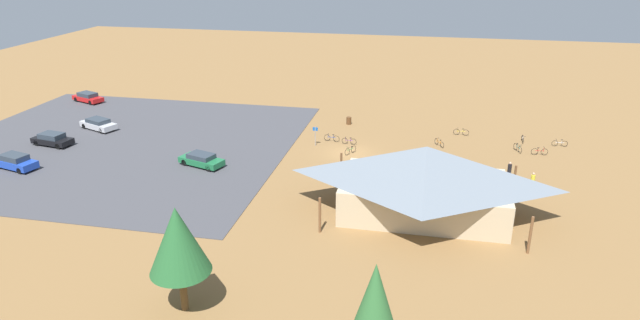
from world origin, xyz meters
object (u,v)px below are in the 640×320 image
(bike_pavilion, at_px, (425,177))
(bicycle_purple_mid_cluster, at_px, (349,141))
(visitor_by_pavilion, at_px, (533,181))
(bicycle_teal_edge_north, at_px, (518,148))
(bicycle_blue_front_row, at_px, (332,138))
(car_silver_inner_stall, at_px, (98,124))
(bicycle_green_yard_left, at_px, (350,150))
(car_green_far_end, at_px, (201,160))
(visitor_at_bikes, at_px, (509,170))
(pine_center, at_px, (178,240))
(bicycle_white_lone_east, at_px, (560,143))
(pine_mideast, at_px, (375,303))
(car_blue_aisle_side, at_px, (15,162))
(car_black_mid_lot, at_px, (52,139))
(car_red_near_entry, at_px, (88,97))
(trash_bin, at_px, (349,121))
(bicycle_red_lone_west, at_px, (540,152))
(bicycle_silver_by_bin, at_px, (523,139))
(lot_sign, at_px, (315,133))
(bicycle_yellow_near_sign, at_px, (461,132))

(bike_pavilion, xyz_separation_m, bicycle_purple_mid_cluster, (8.47, -15.21, -2.87))
(visitor_by_pavilion, bearing_deg, bicycle_teal_edge_north, -90.06)
(bicycle_blue_front_row, distance_m, car_silver_inner_stall, 27.88)
(bicycle_blue_front_row, xyz_separation_m, bicycle_green_yard_left, (-2.65, 3.45, 0.01))
(car_green_far_end, relative_size, visitor_at_bikes, 2.83)
(pine_center, xyz_separation_m, bicycle_white_lone_east, (-27.79, -35.03, -4.40))
(pine_mideast, height_order, visitor_by_pavilion, pine_mideast)
(pine_mideast, relative_size, bicycle_teal_edge_north, 4.44)
(pine_center, distance_m, car_blue_aisle_side, 31.30)
(bicycle_blue_front_row, relative_size, visitor_at_bikes, 1.04)
(car_black_mid_lot, height_order, visitor_by_pavilion, visitor_by_pavilion)
(pine_center, distance_m, bicycle_green_yard_left, 29.07)
(pine_mideast, bearing_deg, car_red_near_entry, -44.89)
(bicycle_white_lone_east, distance_m, visitor_by_pavilion, 13.62)
(pine_center, xyz_separation_m, visitor_by_pavilion, (-23.10, -22.26, -3.82))
(trash_bin, bearing_deg, bicycle_teal_edge_north, 163.18)
(trash_bin, distance_m, bicycle_red_lone_west, 22.10)
(pine_center, height_order, pine_mideast, pine_mideast)
(bike_pavilion, xyz_separation_m, car_black_mid_lot, (40.16, -8.29, -2.51))
(car_black_mid_lot, bearing_deg, bicycle_green_yard_left, -172.89)
(bicycle_purple_mid_cluster, height_order, visitor_at_bikes, visitor_at_bikes)
(trash_bin, height_order, bicycle_purple_mid_cluster, trash_bin)
(bicycle_silver_by_bin, bearing_deg, bicycle_green_yard_left, 22.51)
(lot_sign, xyz_separation_m, bicycle_purple_mid_cluster, (-3.56, -1.13, -1.04))
(trash_bin, height_order, bicycle_green_yard_left, trash_bin)
(bicycle_blue_front_row, distance_m, car_green_far_end, 14.99)
(pine_center, bearing_deg, bicycle_yellow_near_sign, -115.36)
(visitor_by_pavilion, bearing_deg, bicycle_red_lone_west, -102.54)
(lot_sign, height_order, bicycle_teal_edge_north, lot_sign)
(bicycle_teal_edge_north, xyz_separation_m, car_red_near_entry, (56.06, -8.25, 0.32))
(pine_center, relative_size, car_black_mid_lot, 1.46)
(pine_center, bearing_deg, car_blue_aisle_side, -34.10)
(bicycle_silver_by_bin, xyz_separation_m, visitor_by_pavilion, (0.92, 13.44, 0.58))
(car_silver_inner_stall, bearing_deg, bicycle_purple_mid_cluster, -178.17)
(bike_pavilion, relative_size, lot_sign, 7.08)
(car_blue_aisle_side, distance_m, car_green_far_end, 18.11)
(bicycle_teal_edge_north, relative_size, car_black_mid_lot, 0.34)
(bicycle_teal_edge_north, height_order, car_blue_aisle_side, car_blue_aisle_side)
(pine_center, distance_m, bicycle_blue_front_row, 32.06)
(pine_center, xyz_separation_m, bicycle_red_lone_west, (-25.23, -31.82, -4.37))
(pine_mideast, bearing_deg, car_blue_aisle_side, -29.59)
(bicycle_blue_front_row, height_order, bicycle_teal_edge_north, bicycle_teal_edge_north)
(pine_center, relative_size, visitor_at_bikes, 3.99)
(bicycle_purple_mid_cluster, bearing_deg, visitor_by_pavilion, 153.84)
(bicycle_purple_mid_cluster, height_order, car_green_far_end, car_green_far_end)
(pine_mideast, height_order, bicycle_yellow_near_sign, pine_mideast)
(pine_mideast, bearing_deg, trash_bin, -79.58)
(bicycle_purple_mid_cluster, distance_m, bicycle_yellow_near_sign, 13.41)
(car_black_mid_lot, bearing_deg, bicycle_red_lone_west, -171.53)
(car_silver_inner_stall, relative_size, car_green_far_end, 1.03)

